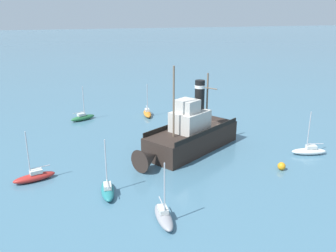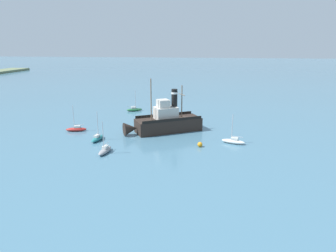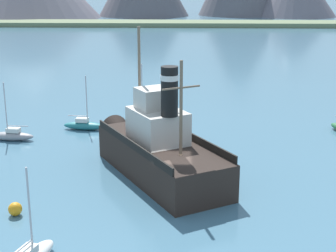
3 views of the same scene
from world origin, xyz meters
name	(u,v)px [view 1 (image 1 of 3)]	position (x,y,z in m)	size (l,w,h in m)	color
ground_plane	(211,144)	(0.00, 0.00, 0.00)	(600.00, 600.00, 0.00)	#477289
old_tugboat	(189,135)	(-1.05, 3.32, 1.83)	(10.11, 14.16, 9.90)	#2D231E
sailboat_white	(309,151)	(-6.43, -8.78, 0.43)	(2.18, 3.96, 4.90)	white
sailboat_green	(83,117)	(14.94, 13.39, 0.43)	(2.59, 3.91, 4.90)	#286B3D
sailboat_orange	(147,113)	(14.07, 3.90, 0.43)	(3.93, 1.68, 4.90)	orange
sailboat_teal	(108,190)	(-8.14, 13.75, 0.43)	(3.90, 1.52, 4.90)	#23757A
sailboat_grey	(164,216)	(-13.63, 10.48, 0.43)	(3.88, 1.41, 4.90)	gray
sailboat_red	(34,177)	(-3.39, 19.74, 0.43)	(1.98, 3.95, 4.90)	#B22823
mooring_buoy	(282,166)	(-8.83, -3.46, 0.40)	(0.79, 0.79, 0.79)	orange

